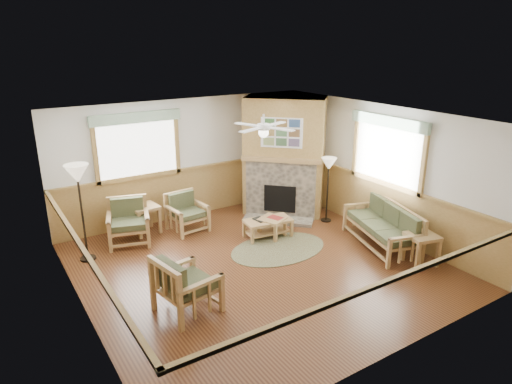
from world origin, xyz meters
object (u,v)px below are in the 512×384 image
coffee_table (268,228)px  footstool (272,227)px  armchair_back_left (128,222)px  armchair_back_right (187,213)px  armchair_left (187,284)px  floor_lamp_left (82,213)px  end_table_sofa (421,249)px  floor_lamp_right (328,190)px  end_table_chairs (145,219)px  sofa (381,226)px

coffee_table → footstool: size_ratio=2.03×
armchair_back_left → coffee_table: (2.51, -1.28, -0.25)m
armchair_back_right → armchair_left: size_ratio=0.89×
armchair_back_left → floor_lamp_left: size_ratio=0.48×
coffee_table → armchair_back_left: bearing=161.0°
armchair_back_left → end_table_sofa: 5.64m
end_table_sofa → armchair_back_right: bearing=128.5°
floor_lamp_right → armchair_left: bearing=-159.0°
armchair_left → end_table_sofa: bearing=-112.3°
armchair_back_right → end_table_chairs: (-0.81, 0.37, -0.10)m
armchair_back_right → floor_lamp_right: floor_lamp_right is taller
end_table_sofa → floor_lamp_right: size_ratio=0.39×
armchair_left → end_table_chairs: bearing=-18.6°
floor_lamp_right → coffee_table: bearing=-179.5°
sofa → end_table_chairs: 4.87m
coffee_table → floor_lamp_right: bearing=8.5°
coffee_table → floor_lamp_left: 3.63m
sofa → end_table_chairs: size_ratio=3.04×
floor_lamp_left → coffee_table: bearing=-16.1°
armchair_back_left → end_table_chairs: bearing=51.6°
end_table_chairs → floor_lamp_right: size_ratio=0.41×
end_table_chairs → floor_lamp_left: bearing=-156.1°
sofa → floor_lamp_left: floor_lamp_left is taller
armchair_back_right → floor_lamp_left: floor_lamp_left is taller
end_table_sofa → floor_lamp_right: 2.55m
coffee_table → end_table_chairs: 2.61m
end_table_sofa → floor_lamp_left: bearing=145.7°
armchair_back_right → footstool: size_ratio=1.70×
armchair_back_left → armchair_back_right: armchair_back_left is taller
sofa → floor_lamp_right: floor_lamp_right is taller
end_table_chairs → footstool: 2.69m
coffee_table → armchair_back_right: bearing=144.0°
footstool → floor_lamp_right: bearing=2.2°
armchair_left → footstool: (2.62, 1.54, -0.25)m
armchair_back_right → footstool: bearing=-48.9°
armchair_left → end_table_sofa: (4.23, -0.91, -0.16)m
coffee_table → floor_lamp_left: size_ratio=0.52×
armchair_left → sofa: bearing=-99.9°
armchair_left → floor_lamp_right: floor_lamp_right is taller
sofa → floor_lamp_right: 1.61m
armchair_back_right → armchair_left: 3.07m
end_table_chairs → floor_lamp_right: 4.02m
floor_lamp_left → armchair_back_left: bearing=17.8°
footstool → coffee_table: bearing=149.9°
end_table_chairs → floor_lamp_left: (-1.35, -0.60, 0.62)m
floor_lamp_left → floor_lamp_right: size_ratio=1.25×
armchair_left → floor_lamp_left: (-0.87, 2.57, 0.47)m
sofa → armchair_left: armchair_left is taller
end_table_sofa → floor_lamp_right: (-0.08, 2.51, 0.45)m
armchair_left → footstool: size_ratio=1.90×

